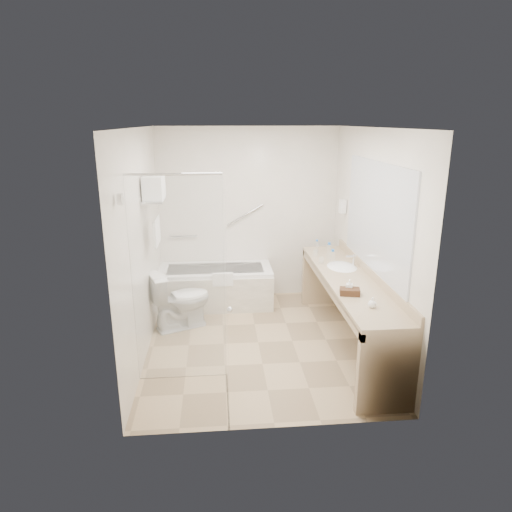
{
  "coord_description": "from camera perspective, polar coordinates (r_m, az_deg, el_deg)",
  "views": [
    {
      "loc": [
        -0.46,
        -4.95,
        2.57
      ],
      "look_at": [
        0.0,
        0.3,
        1.0
      ],
      "focal_mm": 32.0,
      "sensor_mm": 36.0,
      "label": 1
    }
  ],
  "objects": [
    {
      "name": "amenity_basket",
      "position": [
        4.8,
        11.64,
        -4.38
      ],
      "size": [
        0.23,
        0.17,
        0.07
      ],
      "primitive_type": "cube",
      "rotation": [
        0.0,
        0.0,
        -0.21
      ],
      "color": "#442818",
      "rests_on": "vanity_counter"
    },
    {
      "name": "shower_enclosure",
      "position": [
        4.31,
        -6.96,
        -4.02
      ],
      "size": [
        0.96,
        0.91,
        2.11
      ],
      "color": "silver",
      "rests_on": "floor"
    },
    {
      "name": "drinking_glass_near",
      "position": [
        6.04,
        7.45,
        0.32
      ],
      "size": [
        0.08,
        0.08,
        0.09
      ],
      "primitive_type": "cylinder",
      "rotation": [
        0.0,
        0.0,
        -0.3
      ],
      "color": "silver",
      "rests_on": "vanity_counter"
    },
    {
      "name": "wall_front",
      "position": [
        3.64,
        2.64,
        -4.75
      ],
      "size": [
        2.6,
        0.1,
        2.5
      ],
      "primitive_type": "cube",
      "color": "silver",
      "rests_on": "ground"
    },
    {
      "name": "water_bottle_right",
      "position": [
        5.96,
        9.11,
        0.58
      ],
      "size": [
        0.07,
        0.07,
        0.22
      ],
      "rotation": [
        0.0,
        0.0,
        -0.06
      ],
      "color": "silver",
      "rests_on": "vanity_counter"
    },
    {
      "name": "hairdryer_unit",
      "position": [
        6.34,
        10.77,
        6.12
      ],
      "size": [
        0.08,
        0.1,
        0.18
      ],
      "primitive_type": "cube",
      "color": "white",
      "rests_on": "wall_right"
    },
    {
      "name": "wall_left",
      "position": [
        5.2,
        -14.14,
        1.34
      ],
      "size": [
        0.1,
        3.2,
        2.5
      ],
      "primitive_type": "cube",
      "color": "silver",
      "rests_on": "ground"
    },
    {
      "name": "sink",
      "position": [
        5.7,
        10.68,
        -1.61
      ],
      "size": [
        0.4,
        0.52,
        0.14
      ],
      "primitive_type": "ellipsoid",
      "color": "white",
      "rests_on": "vanity_counter"
    },
    {
      "name": "faucet",
      "position": [
        5.71,
        12.14,
        -0.51
      ],
      "size": [
        0.03,
        0.03,
        0.14
      ],
      "primitive_type": "cylinder",
      "color": "silver",
      "rests_on": "vanity_counter"
    },
    {
      "name": "soap_bottle_a",
      "position": [
        4.85,
        11.56,
        -4.15
      ],
      "size": [
        0.12,
        0.16,
        0.07
      ],
      "primitive_type": "imported",
      "rotation": [
        0.0,
        0.0,
        -0.39
      ],
      "color": "white",
      "rests_on": "vanity_counter"
    },
    {
      "name": "wall_right",
      "position": [
        5.42,
        14.11,
        1.97
      ],
      "size": [
        0.1,
        3.2,
        2.5
      ],
      "primitive_type": "cube",
      "color": "silver",
      "rests_on": "ground"
    },
    {
      "name": "soap_bottle_b",
      "position": [
        4.52,
        14.33,
        -5.79
      ],
      "size": [
        0.09,
        0.11,
        0.08
      ],
      "primitive_type": "imported",
      "rotation": [
        0.0,
        0.0,
        -0.06
      ],
      "color": "white",
      "rests_on": "vanity_counter"
    },
    {
      "name": "ceiling",
      "position": [
        4.98,
        0.32,
        15.76
      ],
      "size": [
        2.6,
        3.2,
        0.1
      ],
      "primitive_type": "cube",
      "color": "white",
      "rests_on": "wall_back"
    },
    {
      "name": "vanity_counter",
      "position": [
        5.39,
        11.38,
        -4.76
      ],
      "size": [
        0.55,
        2.7,
        0.95
      ],
      "color": "tan",
      "rests_on": "floor"
    },
    {
      "name": "floor",
      "position": [
        5.6,
        0.27,
        -10.74
      ],
      "size": [
        3.2,
        3.2,
        0.0
      ],
      "primitive_type": "plane",
      "color": "tan",
      "rests_on": "ground"
    },
    {
      "name": "bathtub",
      "position": [
        6.61,
        -5.05,
        -3.82
      ],
      "size": [
        1.6,
        0.73,
        0.59
      ],
      "color": "white",
      "rests_on": "floor"
    },
    {
      "name": "water_bottle_mid",
      "position": [
        6.23,
        7.6,
        1.18
      ],
      "size": [
        0.05,
        0.05,
        0.18
      ],
      "rotation": [
        0.0,
        0.0,
        0.33
      ],
      "color": "silver",
      "rests_on": "vanity_counter"
    },
    {
      "name": "grab_bar_short",
      "position": [
        6.73,
        -9.04,
        2.44
      ],
      "size": [
        0.4,
        0.03,
        0.03
      ],
      "primitive_type": "cylinder",
      "rotation": [
        0.0,
        1.57,
        0.0
      ],
      "color": "silver",
      "rests_on": "wall_back"
    },
    {
      "name": "mirror",
      "position": [
        5.22,
        14.76,
        4.74
      ],
      "size": [
        0.02,
        2.0,
        1.2
      ],
      "primitive_type": "cube",
      "color": "silver",
      "rests_on": "wall_right"
    },
    {
      "name": "grab_bar_long",
      "position": [
        6.66,
        -1.39,
        5.14
      ],
      "size": [
        0.53,
        0.03,
        0.33
      ],
      "primitive_type": "cylinder",
      "rotation": [
        0.0,
        1.05,
        0.0
      ],
      "color": "silver",
      "rests_on": "wall_back"
    },
    {
      "name": "toilet",
      "position": [
        5.92,
        -9.43,
        -5.42
      ],
      "size": [
        0.88,
        0.7,
        0.75
      ],
      "primitive_type": "imported",
      "rotation": [
        0.0,
        0.0,
        1.98
      ],
      "color": "white",
      "rests_on": "floor"
    },
    {
      "name": "drinking_glass_far",
      "position": [
        5.76,
        8.15,
        -0.56
      ],
      "size": [
        0.07,
        0.07,
        0.08
      ],
      "primitive_type": "cylinder",
      "rotation": [
        0.0,
        0.0,
        0.13
      ],
      "color": "silver",
      "rests_on": "vanity_counter"
    },
    {
      "name": "towel_shelf",
      "position": [
        5.41,
        -12.59,
        7.5
      ],
      "size": [
        0.24,
        0.55,
        0.81
      ],
      "color": "silver",
      "rests_on": "wall_left"
    },
    {
      "name": "wall_back",
      "position": [
        6.7,
        -0.98,
        5.22
      ],
      "size": [
        2.6,
        0.1,
        2.5
      ],
      "primitive_type": "cube",
      "color": "silver",
      "rests_on": "ground"
    },
    {
      "name": "water_bottle_left",
      "position": [
        5.65,
        9.54,
        -0.33
      ],
      "size": [
        0.07,
        0.07,
        0.22
      ],
      "rotation": [
        0.0,
        0.0,
        0.19
      ],
      "color": "silver",
      "rests_on": "vanity_counter"
    }
  ]
}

